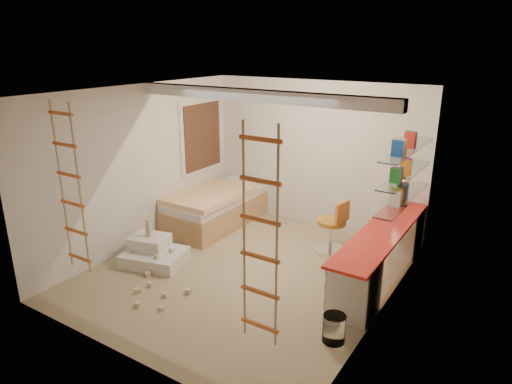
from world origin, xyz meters
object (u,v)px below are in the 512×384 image
Objects in this scene: desk at (381,253)px; swivel_chair at (332,233)px; bed at (215,208)px; play_platform at (153,253)px.

swivel_chair is at bearing 154.68° from desk.
desk is at bearing -6.49° from bed.
swivel_chair is at bearing 39.77° from play_platform.
desk reaches higher than bed.
desk is 3.36m from play_platform.
desk is 1.02m from swivel_chair.
desk is 1.40× the size of bed.
bed is 1.94× the size of play_platform.
swivel_chair is at bearing 1.75° from bed.
desk is 2.71× the size of play_platform.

